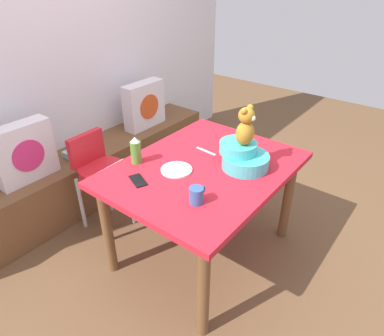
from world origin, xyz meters
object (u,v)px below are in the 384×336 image
(pillow_floral_right, at_px, (144,105))
(coffee_mug, at_px, (197,195))
(ketchup_bottle, at_px, (136,151))
(book_stack, at_px, (77,153))
(cell_phone, at_px, (138,181))
(highchair, at_px, (100,170))
(dinner_plate_near, at_px, (177,170))
(teddy_bear, at_px, (246,127))
(dining_table, at_px, (204,179))
(infant_seat_teal, at_px, (243,157))
(pillow_floral_left, at_px, (23,153))

(pillow_floral_right, height_order, coffee_mug, pillow_floral_right)
(pillow_floral_right, bearing_deg, ketchup_bottle, -137.18)
(book_stack, distance_m, cell_phone, 1.08)
(highchair, distance_m, ketchup_bottle, 0.52)
(cell_phone, bearing_deg, ketchup_bottle, -109.14)
(pillow_floral_right, bearing_deg, book_stack, 178.51)
(dinner_plate_near, bearing_deg, book_stack, 89.28)
(teddy_bear, relative_size, cell_phone, 1.74)
(dining_table, height_order, cell_phone, cell_phone)
(pillow_floral_right, xyz_separation_m, infant_seat_teal, (-0.51, -1.41, 0.13))
(book_stack, height_order, dinner_plate_near, dinner_plate_near)
(highchair, height_order, ketchup_bottle, ketchup_bottle)
(pillow_floral_right, height_order, teddy_bear, teddy_bear)
(infant_seat_teal, xyz_separation_m, teddy_bear, (0.00, -0.00, 0.21))
(dining_table, xyz_separation_m, teddy_bear, (0.15, -0.19, 0.38))
(teddy_bear, bearing_deg, book_stack, 101.43)
(book_stack, relative_size, cell_phone, 1.39)
(highchair, bearing_deg, coffee_mug, -95.95)
(pillow_floral_left, bearing_deg, teddy_bear, -62.64)
(pillow_floral_left, height_order, coffee_mug, pillow_floral_left)
(coffee_mug, bearing_deg, teddy_bear, 0.29)
(book_stack, bearing_deg, pillow_floral_right, -1.49)
(coffee_mug, bearing_deg, pillow_floral_right, 54.54)
(pillow_floral_right, xyz_separation_m, cell_phone, (-1.05, -1.00, 0.06))
(highchair, bearing_deg, book_stack, 77.37)
(infant_seat_teal, distance_m, ketchup_bottle, 0.69)
(infant_seat_teal, xyz_separation_m, ketchup_bottle, (-0.38, 0.58, 0.02))
(dining_table, height_order, ketchup_bottle, ketchup_bottle)
(pillow_floral_left, xyz_separation_m, dining_table, (0.58, -1.21, -0.04))
(pillow_floral_right, bearing_deg, infant_seat_teal, -110.07)
(dinner_plate_near, bearing_deg, infant_seat_teal, -44.78)
(dinner_plate_near, relative_size, cell_phone, 1.39)
(dinner_plate_near, xyz_separation_m, cell_phone, (-0.24, 0.10, -0.00))
(pillow_floral_right, distance_m, infant_seat_teal, 1.50)
(highchair, relative_size, coffee_mug, 6.58)
(infant_seat_teal, relative_size, dinner_plate_near, 1.65)
(ketchup_bottle, height_order, dinner_plate_near, ketchup_bottle)
(pillow_floral_left, bearing_deg, ketchup_bottle, -67.47)
(teddy_bear, xyz_separation_m, cell_phone, (-0.54, 0.41, -0.27))
(infant_seat_teal, bearing_deg, book_stack, 101.43)
(dining_table, xyz_separation_m, highchair, (-0.23, 0.80, -0.12))
(pillow_floral_left, relative_size, pillow_floral_right, 1.00)
(dining_table, xyz_separation_m, dinner_plate_near, (-0.15, 0.11, 0.11))
(dining_table, xyz_separation_m, cell_phone, (-0.39, 0.21, 0.11))
(highchair, relative_size, infant_seat_teal, 2.39)
(highchair, xyz_separation_m, cell_phone, (-0.15, -0.59, 0.22))
(pillow_floral_left, xyz_separation_m, highchair, (0.34, -0.42, -0.16))
(pillow_floral_right, xyz_separation_m, book_stack, (-0.80, 0.02, -0.19))
(pillow_floral_left, xyz_separation_m, pillow_floral_right, (1.24, 0.00, 0.00))
(pillow_floral_left, relative_size, ketchup_bottle, 2.38)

